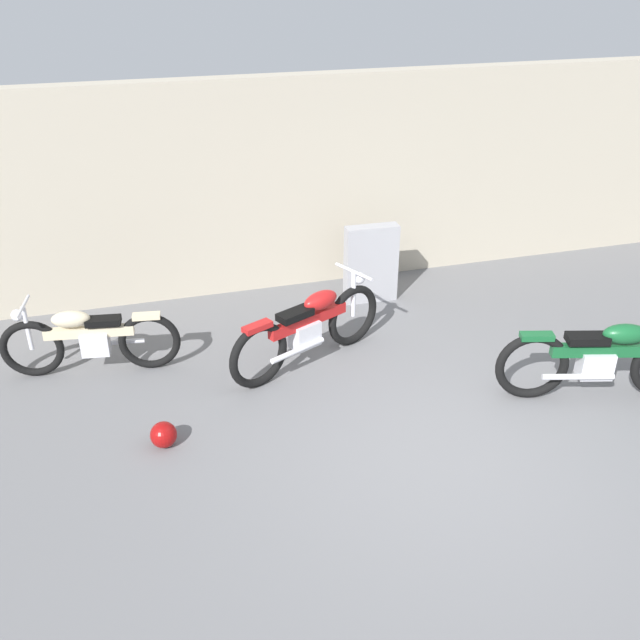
{
  "coord_description": "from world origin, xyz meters",
  "views": [
    {
      "loc": [
        -2.56,
        -4.65,
        4.21
      ],
      "look_at": [
        -0.67,
        1.9,
        0.55
      ],
      "focal_mm": 39.5,
      "sensor_mm": 36.0,
      "label": 1
    }
  ],
  "objects_px": {
    "helmet": "(164,435)",
    "motorcycle_red": "(310,327)",
    "stone_marker": "(371,264)",
    "motorcycle_cream": "(89,339)",
    "motorcycle_green": "(603,358)"
  },
  "relations": [
    {
      "from": "stone_marker",
      "to": "motorcycle_green",
      "type": "height_order",
      "value": "stone_marker"
    },
    {
      "from": "motorcycle_cream",
      "to": "stone_marker",
      "type": "bearing_deg",
      "value": -158.13
    },
    {
      "from": "motorcycle_green",
      "to": "motorcycle_cream",
      "type": "distance_m",
      "value": 5.44
    },
    {
      "from": "helmet",
      "to": "motorcycle_red",
      "type": "height_order",
      "value": "motorcycle_red"
    },
    {
      "from": "stone_marker",
      "to": "helmet",
      "type": "distance_m",
      "value": 3.8
    },
    {
      "from": "motorcycle_red",
      "to": "motorcycle_green",
      "type": "distance_m",
      "value": 3.09
    },
    {
      "from": "stone_marker",
      "to": "helmet",
      "type": "xyz_separation_m",
      "value": [
        -2.92,
        -2.4,
        -0.39
      ]
    },
    {
      "from": "stone_marker",
      "to": "motorcycle_red",
      "type": "bearing_deg",
      "value": -131.99
    },
    {
      "from": "motorcycle_red",
      "to": "helmet",
      "type": "bearing_deg",
      "value": -173.41
    },
    {
      "from": "stone_marker",
      "to": "helmet",
      "type": "height_order",
      "value": "stone_marker"
    },
    {
      "from": "motorcycle_red",
      "to": "motorcycle_green",
      "type": "xyz_separation_m",
      "value": [
        2.71,
        -1.49,
        0.01
      ]
    },
    {
      "from": "stone_marker",
      "to": "motorcycle_red",
      "type": "relative_size",
      "value": 0.53
    },
    {
      "from": "motorcycle_red",
      "to": "motorcycle_cream",
      "type": "distance_m",
      "value": 2.41
    },
    {
      "from": "motorcycle_red",
      "to": "motorcycle_green",
      "type": "height_order",
      "value": "motorcycle_green"
    },
    {
      "from": "stone_marker",
      "to": "motorcycle_cream",
      "type": "distance_m",
      "value": 3.65
    }
  ]
}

